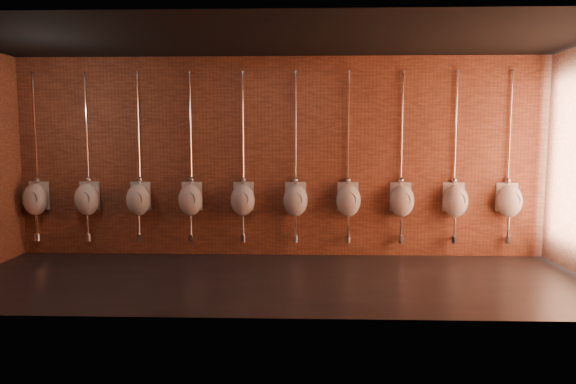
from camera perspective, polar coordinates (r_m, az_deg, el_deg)
name	(u,v)px	position (r m, az deg, el deg)	size (l,w,h in m)	color
ground	(275,280)	(7.05, -1.49, -9.70)	(8.50, 8.50, 0.00)	black
room_shell	(274,130)	(6.79, -1.54, 6.87)	(8.54, 3.04, 3.22)	black
urinal_0	(36,198)	(9.28, -26.24, -0.65)	(0.43, 0.38, 2.72)	silver
urinal_1	(87,199)	(8.92, -21.44, -0.69)	(0.43, 0.38, 2.72)	silver
urinal_2	(139,199)	(8.62, -16.27, -0.73)	(0.43, 0.38, 2.72)	silver
urinal_3	(191,199)	(8.40, -10.78, -0.77)	(0.43, 0.38, 2.72)	silver
urinal_4	(243,199)	(8.25, -5.04, -0.81)	(0.43, 0.38, 2.72)	silver
urinal_5	(295,199)	(8.20, 0.83, -0.83)	(0.43, 0.38, 2.72)	silver
urinal_6	(348,200)	(8.23, 6.73, -0.85)	(0.43, 0.38, 2.72)	silver
urinal_7	(402,200)	(8.34, 12.52, -0.85)	(0.43, 0.38, 2.72)	silver
urinal_8	(455,200)	(8.54, 18.10, -0.85)	(0.43, 0.38, 2.72)	silver
urinal_9	(509,200)	(8.81, 23.37, -0.84)	(0.43, 0.38, 2.72)	silver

